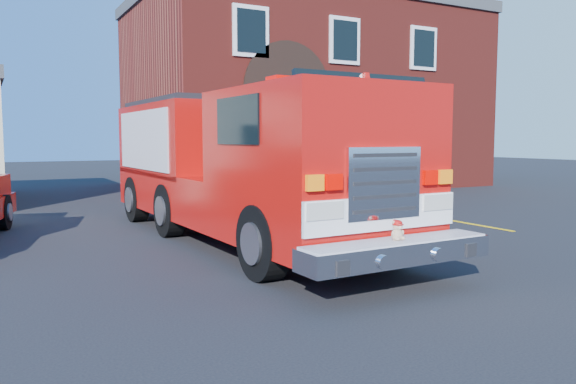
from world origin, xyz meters
TOP-DOWN VIEW (x-y plane):
  - ground at (0.00, 0.00)m, footprint 100.00×100.00m
  - parking_stripe_near at (6.50, 1.00)m, footprint 0.12×3.00m
  - parking_stripe_mid at (6.50, 4.00)m, footprint 0.12×3.00m
  - parking_stripe_far at (6.50, 7.00)m, footprint 0.12×3.00m
  - fire_station at (8.99, 13.98)m, footprint 15.20×10.20m
  - fire_engine at (0.32, 1.71)m, footprint 3.20×10.45m
  - secondary_truck at (3.94, 6.55)m, footprint 2.53×7.74m

SIDE VIEW (x-z plane):
  - ground at x=0.00m, z-range 0.00..0.00m
  - parking_stripe_near at x=6.50m, z-range 0.00..0.01m
  - parking_stripe_mid at x=6.50m, z-range 0.00..0.01m
  - parking_stripe_far at x=6.50m, z-range 0.00..0.01m
  - secondary_truck at x=3.94m, z-range 0.11..2.61m
  - fire_engine at x=0.32m, z-range 0.06..3.25m
  - fire_station at x=8.99m, z-range 0.03..8.48m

